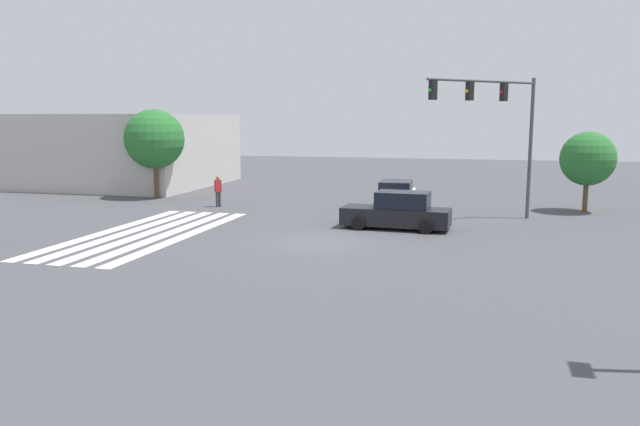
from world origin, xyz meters
The scene contains 9 objects.
ground_plane centered at (0.00, 0.00, 0.00)m, with size 108.34×108.34×0.00m, color #47474C.
crosswalk_markings centered at (0.00, -7.82, 0.00)m, with size 12.48×4.40×0.01m.
traffic_signal_mast centered at (-6.94, 6.94, 5.13)m, with size 4.86×4.86×6.92m.
car_0 centered at (-3.83, 2.63, 0.77)m, with size 2.11×4.95×1.71m.
car_2 centered at (-9.99, 1.74, 0.74)m, with size 4.68×2.25×1.61m.
corner_building centered at (-17.72, -19.40, 2.62)m, with size 12.66×12.66×5.25m.
pedestrian centered at (-8.36, -8.14, 0.99)m, with size 0.41×0.41×1.77m.
tree_corner_a centered at (-11.20, -13.61, 3.68)m, with size 3.72×3.72×5.55m.
tree_corner_b centered at (-11.50, 11.67, 2.85)m, with size 2.87×2.87×4.29m.
Camera 1 is at (24.05, 6.28, 5.00)m, focal length 35.00 mm.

